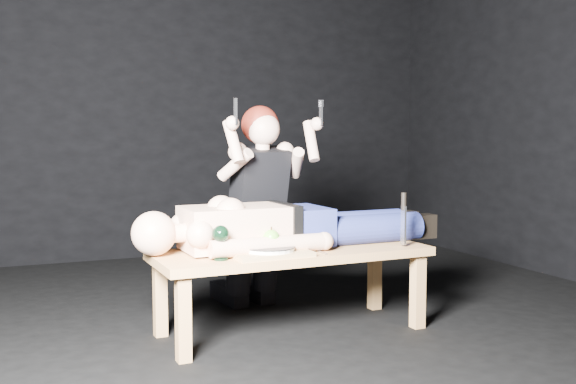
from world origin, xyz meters
The scene contains 13 objects.
ground centered at (0.00, 0.00, 0.00)m, with size 5.00×5.00×0.00m, color black.
back_wall centered at (0.00, 2.50, 1.50)m, with size 5.00×5.00×0.00m, color black.
table centered at (0.13, -0.01, 0.23)m, with size 1.46×0.55×0.45m, color #B67B42.
lying_man centered at (0.18, 0.08, 0.59)m, with size 1.58×0.48×0.29m, color #ECB292, non-canonical shape.
kneeling_woman centered at (0.12, 0.56, 0.63)m, with size 0.67×0.75×1.26m, color black, non-canonical shape.
serving_tray centered at (-0.05, -0.14, 0.46)m, with size 0.39×0.28×0.02m, color tan.
plate centered at (-0.05, -0.14, 0.48)m, with size 0.26×0.26×0.02m, color white.
apple centered at (-0.03, -0.13, 0.54)m, with size 0.08×0.08×0.08m, color #5FAF1E.
goblet centered at (-0.31, -0.16, 0.54)m, with size 0.08×0.08×0.17m, color black, non-canonical shape.
fork_flat centered at (-0.20, -0.18, 0.45)m, with size 0.01×0.16×0.01m, color #B2B2B7.
knife_flat centered at (0.23, -0.16, 0.45)m, with size 0.01×0.16×0.01m, color #B2B2B7.
spoon_flat centered at (0.13, -0.08, 0.45)m, with size 0.01×0.16×0.01m, color #B2B2B7.
carving_knife centered at (0.72, -0.18, 0.60)m, with size 0.04×0.04×0.29m, color #B2B2B7, non-canonical shape.
Camera 1 is at (-1.26, -3.23, 1.06)m, focal length 41.63 mm.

